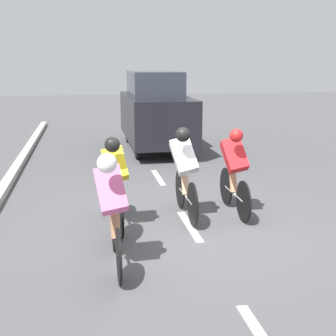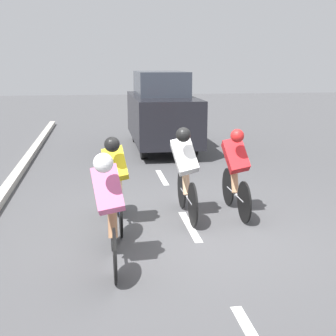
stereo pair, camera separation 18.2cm
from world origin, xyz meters
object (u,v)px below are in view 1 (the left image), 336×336
Objects in this scene: cyclist_white at (185,170)px; support_car at (155,111)px; cyclist_pink at (112,206)px; cyclist_red at (234,169)px; cyclist_yellow at (116,180)px.

cyclist_white is 6.32m from support_car.
cyclist_red is at bearing -140.05° from cyclist_pink.
cyclist_pink is 1.47m from cyclist_yellow.
cyclist_red is at bearing -170.77° from cyclist_yellow.
cyclist_yellow is (-0.15, -1.46, -0.04)m from cyclist_pink.
cyclist_red is 6.26m from support_car.
cyclist_red is at bearing 93.56° from support_car.
cyclist_pink is 0.99× the size of cyclist_white.
cyclist_red is 0.86m from cyclist_white.
cyclist_pink is 8.21m from support_car.
support_car is at bearing -103.63° from cyclist_yellow.
cyclist_white reaches higher than cyclist_yellow.
cyclist_white reaches higher than cyclist_pink.
cyclist_yellow is at bearing 13.72° from cyclist_white.
cyclist_yellow is at bearing -95.73° from cyclist_pink.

